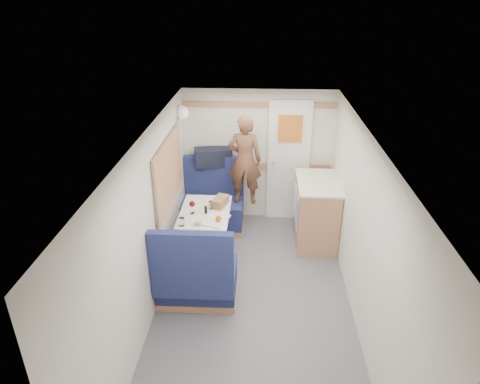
# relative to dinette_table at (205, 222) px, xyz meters

# --- Properties ---
(floor) EXTENTS (4.50, 4.50, 0.00)m
(floor) POSITION_rel_dinette_table_xyz_m (0.65, -1.00, -0.57)
(floor) COLOR #515156
(floor) RESTS_ON ground
(ceiling) EXTENTS (4.50, 4.50, 0.00)m
(ceiling) POSITION_rel_dinette_table_xyz_m (0.65, -1.00, 1.43)
(ceiling) COLOR silver
(ceiling) RESTS_ON wall_back
(wall_back) EXTENTS (2.20, 0.02, 2.00)m
(wall_back) POSITION_rel_dinette_table_xyz_m (0.65, 1.25, 0.43)
(wall_back) COLOR silver
(wall_back) RESTS_ON floor
(wall_left) EXTENTS (0.02, 4.50, 2.00)m
(wall_left) POSITION_rel_dinette_table_xyz_m (-0.45, -1.00, 0.43)
(wall_left) COLOR silver
(wall_left) RESTS_ON floor
(wall_right) EXTENTS (0.02, 4.50, 2.00)m
(wall_right) POSITION_rel_dinette_table_xyz_m (1.75, -1.00, 0.43)
(wall_right) COLOR silver
(wall_right) RESTS_ON floor
(oak_trim_low) EXTENTS (2.15, 0.02, 0.08)m
(oak_trim_low) POSITION_rel_dinette_table_xyz_m (0.65, 1.23, 0.28)
(oak_trim_low) COLOR #AB734D
(oak_trim_low) RESTS_ON wall_back
(oak_trim_high) EXTENTS (2.15, 0.02, 0.08)m
(oak_trim_high) POSITION_rel_dinette_table_xyz_m (0.65, 1.23, 1.21)
(oak_trim_high) COLOR #AB734D
(oak_trim_high) RESTS_ON wall_back
(side_window) EXTENTS (0.04, 1.30, 0.72)m
(side_window) POSITION_rel_dinette_table_xyz_m (-0.43, 0.00, 0.68)
(side_window) COLOR #98A38A
(side_window) RESTS_ON wall_left
(rear_door) EXTENTS (0.62, 0.12, 1.86)m
(rear_door) POSITION_rel_dinette_table_xyz_m (1.10, 1.22, 0.41)
(rear_door) COLOR white
(rear_door) RESTS_ON wall_back
(dinette_table) EXTENTS (0.62, 0.92, 0.72)m
(dinette_table) POSITION_rel_dinette_table_xyz_m (0.00, 0.00, 0.00)
(dinette_table) COLOR white
(dinette_table) RESTS_ON floor
(bench_far) EXTENTS (0.90, 0.59, 1.05)m
(bench_far) POSITION_rel_dinette_table_xyz_m (-0.00, 0.86, -0.27)
(bench_far) COLOR #171B4C
(bench_far) RESTS_ON floor
(bench_near) EXTENTS (0.90, 0.59, 1.05)m
(bench_near) POSITION_rel_dinette_table_xyz_m (-0.00, -0.86, -0.27)
(bench_near) COLOR #171B4C
(bench_near) RESTS_ON floor
(ledge) EXTENTS (0.90, 0.14, 0.04)m
(ledge) POSITION_rel_dinette_table_xyz_m (-0.00, 1.12, 0.31)
(ledge) COLOR #AB734D
(ledge) RESTS_ON bench_far
(dome_light) EXTENTS (0.20, 0.20, 0.20)m
(dome_light) POSITION_rel_dinette_table_xyz_m (-0.39, 0.85, 1.18)
(dome_light) COLOR white
(dome_light) RESTS_ON wall_left
(galley_counter) EXTENTS (0.57, 0.92, 0.92)m
(galley_counter) POSITION_rel_dinette_table_xyz_m (1.47, 0.55, -0.10)
(galley_counter) COLOR #AB734D
(galley_counter) RESTS_ON floor
(person) EXTENTS (0.49, 0.34, 1.29)m
(person) POSITION_rel_dinette_table_xyz_m (0.47, 0.83, 0.53)
(person) COLOR brown
(person) RESTS_ON bench_far
(duffel_bag) EXTENTS (0.58, 0.37, 0.26)m
(duffel_bag) POSITION_rel_dinette_table_xyz_m (-0.01, 1.12, 0.46)
(duffel_bag) COLOR black
(duffel_bag) RESTS_ON ledge
(tray) EXTENTS (0.37, 0.42, 0.02)m
(tray) POSITION_rel_dinette_table_xyz_m (0.16, -0.24, 0.16)
(tray) COLOR white
(tray) RESTS_ON dinette_table
(orange_fruit) EXTENTS (0.07, 0.07, 0.07)m
(orange_fruit) POSITION_rel_dinette_table_xyz_m (0.20, -0.28, 0.21)
(orange_fruit) COLOR #EA4D0A
(orange_fruit) RESTS_ON tray
(cheese_block) EXTENTS (0.09, 0.06, 0.03)m
(cheese_block) POSITION_rel_dinette_table_xyz_m (-0.04, -0.34, 0.19)
(cheese_block) COLOR #D5CD7B
(cheese_block) RESTS_ON tray
(wine_glass) EXTENTS (0.08, 0.08, 0.17)m
(wine_glass) POSITION_rel_dinette_table_xyz_m (-0.15, -0.06, 0.28)
(wine_glass) COLOR white
(wine_glass) RESTS_ON dinette_table
(tumbler_left) EXTENTS (0.06, 0.06, 0.10)m
(tumbler_left) POSITION_rel_dinette_table_xyz_m (-0.23, -0.38, 0.21)
(tumbler_left) COLOR white
(tumbler_left) RESTS_ON dinette_table
(tumbler_right) EXTENTS (0.06, 0.06, 0.10)m
(tumbler_right) POSITION_rel_dinette_table_xyz_m (0.07, 0.07, 0.21)
(tumbler_right) COLOR white
(tumbler_right) RESTS_ON dinette_table
(beer_glass) EXTENTS (0.06, 0.06, 0.10)m
(beer_glass) POSITION_rel_dinette_table_xyz_m (0.22, 0.23, 0.20)
(beer_glass) COLOR #954D15
(beer_glass) RESTS_ON dinette_table
(pepper_grinder) EXTENTS (0.04, 0.04, 0.10)m
(pepper_grinder) POSITION_rel_dinette_table_xyz_m (0.02, -0.05, 0.20)
(pepper_grinder) COLOR black
(pepper_grinder) RESTS_ON dinette_table
(bread_loaf) EXTENTS (0.22, 0.30, 0.11)m
(bread_loaf) POSITION_rel_dinette_table_xyz_m (0.18, 0.17, 0.21)
(bread_loaf) COLOR brown
(bread_loaf) RESTS_ON dinette_table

